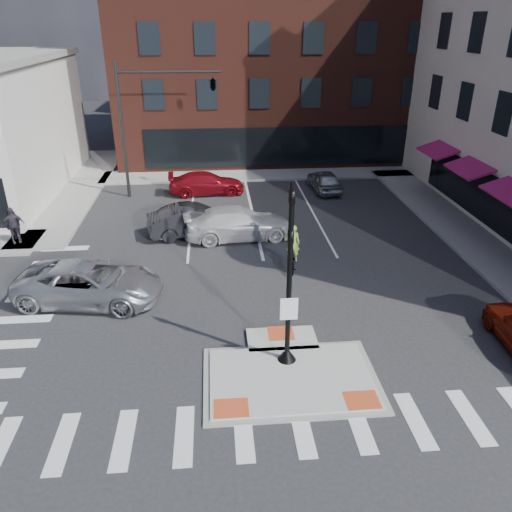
{
  "coord_description": "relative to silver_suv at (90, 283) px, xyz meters",
  "views": [
    {
      "loc": [
        -2.14,
        -12.67,
        10.12
      ],
      "look_at": [
        -0.66,
        4.35,
        2.0
      ],
      "focal_mm": 35.0,
      "sensor_mm": 36.0,
      "label": 1
    }
  ],
  "objects": [
    {
      "name": "sidewalk_e",
      "position": [
        17.94,
        5.0,
        -0.71
      ],
      "size": [
        3.0,
        24.0,
        0.15
      ],
      "primitive_type": "cube",
      "color": "gray",
      "rests_on": "ground"
    },
    {
      "name": "bg_car_red",
      "position": [
        4.51,
        13.16,
        -0.1
      ],
      "size": [
        4.86,
        2.21,
        1.38
      ],
      "primitive_type": "imported",
      "rotation": [
        0.0,
        0.0,
        1.63
      ],
      "color": "maroon",
      "rests_on": "ground"
    },
    {
      "name": "building_far_left",
      "position": [
        3.14,
        47.0,
        4.21
      ],
      "size": [
        10.0,
        12.0,
        10.0
      ],
      "primitive_type": "cube",
      "color": "slate",
      "rests_on": "ground"
    },
    {
      "name": "white_pickup",
      "position": [
        6.14,
        5.82,
        0.01
      ],
      "size": [
        5.69,
        2.73,
        1.6
      ],
      "primitive_type": "imported",
      "rotation": [
        0.0,
        0.0,
        1.66
      ],
      "color": "silver",
      "rests_on": "ground"
    },
    {
      "name": "ground",
      "position": [
        7.14,
        -5.0,
        -0.79
      ],
      "size": [
        120.0,
        120.0,
        0.0
      ],
      "primitive_type": "plane",
      "color": "#28282B",
      "rests_on": "ground"
    },
    {
      "name": "pedestrian_a",
      "position": [
        -4.86,
        5.97,
        0.16
      ],
      "size": [
        0.98,
        0.94,
        1.6
      ],
      "primitive_type": "imported",
      "rotation": [
        0.0,
        0.0,
        -0.6
      ],
      "color": "black",
      "rests_on": "sidewalk_nw"
    },
    {
      "name": "mast_arm_signal",
      "position": [
        3.67,
        13.0,
        5.42
      ],
      "size": [
        6.1,
        2.24,
        8.0
      ],
      "color": "black",
      "rests_on": "ground"
    },
    {
      "name": "building_n",
      "position": [
        10.14,
        26.99,
        7.01
      ],
      "size": [
        24.4,
        18.4,
        15.5
      ],
      "color": "#4F2118",
      "rests_on": "ground"
    },
    {
      "name": "bg_car_silver",
      "position": [
        12.14,
        13.17,
        -0.12
      ],
      "size": [
        1.82,
        4.02,
        1.34
      ],
      "primitive_type": "imported",
      "rotation": [
        0.0,
        0.0,
        3.2
      ],
      "color": "#A4A7AB",
      "rests_on": "ground"
    },
    {
      "name": "refuge_island",
      "position": [
        7.14,
        -5.26,
        -0.74
      ],
      "size": [
        5.4,
        4.65,
        0.13
      ],
      "color": "gray",
      "rests_on": "ground"
    },
    {
      "name": "bg_car_dark",
      "position": [
        3.95,
        6.43,
        0.0
      ],
      "size": [
        5.04,
        2.59,
        1.58
      ],
      "primitive_type": "imported",
      "rotation": [
        0.0,
        0.0,
        1.77
      ],
      "color": "#27272C",
      "rests_on": "ground"
    },
    {
      "name": "cyclist",
      "position": [
        8.32,
        2.0,
        -0.06
      ],
      "size": [
        0.79,
        1.75,
        2.16
      ],
      "rotation": [
        0.0,
        0.0,
        3.02
      ],
      "color": "#3F3F44",
      "rests_on": "ground"
    },
    {
      "name": "sidewalk_n",
      "position": [
        10.14,
        17.0,
        -0.71
      ],
      "size": [
        26.0,
        3.0,
        0.15
      ],
      "primitive_type": "cube",
      "color": "gray",
      "rests_on": "ground"
    },
    {
      "name": "silver_suv",
      "position": [
        0.0,
        0.0,
        0.0
      ],
      "size": [
        6.03,
        3.5,
        1.58
      ],
      "primitive_type": "imported",
      "rotation": [
        0.0,
        0.0,
        1.41
      ],
      "color": "#B0B2B7",
      "rests_on": "ground"
    },
    {
      "name": "signal_pole",
      "position": [
        7.14,
        -4.6,
        1.57
      ],
      "size": [
        0.6,
        0.6,
        5.98
      ],
      "color": "black",
      "rests_on": "refuge_island"
    },
    {
      "name": "building_far_right",
      "position": [
        16.14,
        49.0,
        5.21
      ],
      "size": [
        12.0,
        12.0,
        12.0
      ],
      "primitive_type": "cube",
      "color": "brown",
      "rests_on": "ground"
    },
    {
      "name": "pedestrian_b",
      "position": [
        -4.86,
        5.83,
        0.27
      ],
      "size": [
        1.15,
        0.92,
        1.83
      ],
      "primitive_type": "imported",
      "rotation": [
        0.0,
        0.0,
        0.52
      ],
      "color": "#2E2B35",
      "rests_on": "sidewalk_nw"
    }
  ]
}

